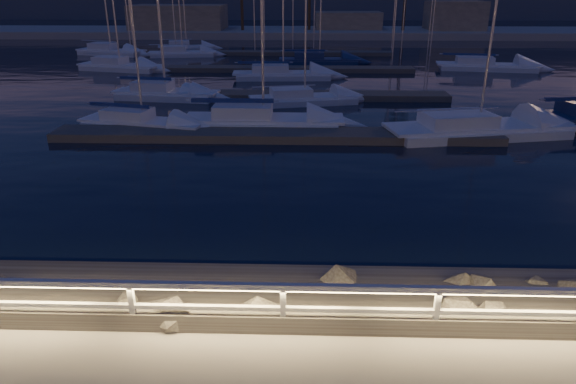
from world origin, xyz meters
The scene contains 19 objects.
ground centered at (0.00, 0.00, 0.00)m, with size 400.00×400.00×0.00m, color gray.
harbor_water centered at (0.00, 31.22, -0.97)m, with size 400.00×440.00×0.60m.
guard_rail centered at (-0.07, 0.00, 0.77)m, with size 44.11×0.12×1.06m.
riprap centered at (-4.41, 1.36, -0.19)m, with size 31.24×3.33×1.42m.
floating_docks centered at (0.00, 32.50, -0.40)m, with size 22.00×36.00×0.40m.
far_shore centered at (-0.12, 74.05, 0.29)m, with size 160.00×14.00×5.20m.
sailboat_a centered at (-8.30, 26.42, -0.20)m, with size 6.42×3.79×10.64m.
sailboat_b centered at (-7.26, 17.69, -0.20)m, with size 7.00×3.47×11.51m.
sailboat_c centered at (1.23, 24.33, -0.21)m, with size 7.31×3.59×11.96m.
sailboat_d centered at (9.91, 16.83, -0.15)m, with size 9.68×4.55×15.80m.
sailboat_e centered at (-8.06, 25.52, -0.16)m, with size 7.22×3.00×12.01m.
sailboat_f centered at (-0.99, 18.05, -0.14)m, with size 8.45×2.64×14.33m.
sailboat_g centered at (-0.57, 33.90, -0.17)m, with size 8.30×2.97×13.84m.
sailboat_i centered at (-20.21, 49.26, -0.13)m, with size 8.08×4.30×13.34m.
sailboat_j centered at (-15.40, 38.08, -0.16)m, with size 8.01×4.06×13.15m.
sailboat_k centered at (2.63, 42.76, -0.18)m, with size 7.92×2.48×13.37m.
sailboat_l centered at (17.68, 39.36, -0.17)m, with size 9.18×4.02×15.02m.
sailboat_m centered at (-12.83, 54.03, -0.18)m, with size 6.82×3.34×11.26m.
sailboat_n centered at (-12.02, 48.12, -0.18)m, with size 7.43×3.13×12.28m.
Camera 1 is at (1.36, -8.51, 6.38)m, focal length 32.00 mm.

